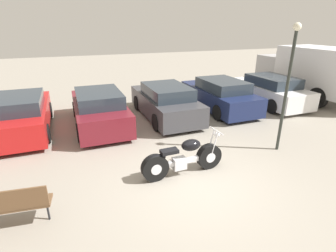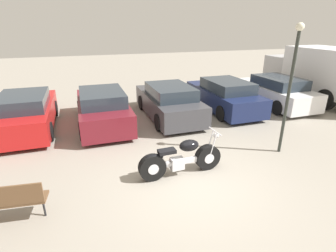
{
  "view_description": "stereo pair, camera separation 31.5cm",
  "coord_description": "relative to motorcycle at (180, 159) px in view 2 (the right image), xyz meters",
  "views": [
    {
      "loc": [
        -2.63,
        -4.9,
        3.65
      ],
      "look_at": [
        -0.04,
        1.79,
        0.85
      ],
      "focal_mm": 28.0,
      "sensor_mm": 36.0,
      "label": 1
    },
    {
      "loc": [
        -2.33,
        -5.01,
        3.65
      ],
      "look_at": [
        -0.04,
        1.79,
        0.85
      ],
      "focal_mm": 28.0,
      "sensor_mm": 36.0,
      "label": 2
    }
  ],
  "objects": [
    {
      "name": "park_bench",
      "position": [
        -3.83,
        -0.63,
        0.11
      ],
      "size": [
        1.52,
        0.57,
        0.89
      ],
      "color": "brown",
      "rests_on": "ground_plane"
    },
    {
      "name": "parked_car_navy",
      "position": [
        3.83,
        4.51,
        0.22
      ],
      "size": [
        1.83,
        4.37,
        1.38
      ],
      "color": "#19234C",
      "rests_on": "ground_plane"
    },
    {
      "name": "delivery_truck",
      "position": [
        9.23,
        4.33,
        1.02
      ],
      "size": [
        2.27,
        6.1,
        2.6
      ],
      "color": "silver",
      "rests_on": "ground_plane"
    },
    {
      "name": "parked_car_dark_grey",
      "position": [
        1.16,
        4.35,
        0.22
      ],
      "size": [
        1.83,
        4.37,
        1.38
      ],
      "color": "#3D3D42",
      "rests_on": "ground_plane"
    },
    {
      "name": "lamp_post",
      "position": [
        3.35,
        0.24,
        1.82
      ],
      "size": [
        0.22,
        0.22,
        3.7
      ],
      "color": "#2D332D",
      "rests_on": "ground_plane"
    },
    {
      "name": "motorcycle",
      "position": [
        0.0,
        0.0,
        0.0
      ],
      "size": [
        2.23,
        0.62,
        1.08
      ],
      "color": "black",
      "rests_on": "ground_plane"
    },
    {
      "name": "ground_plane",
      "position": [
        0.14,
        -0.5,
        -0.44
      ],
      "size": [
        60.0,
        60.0,
        0.0
      ],
      "primitive_type": "plane",
      "color": "gray"
    },
    {
      "name": "parked_car_maroon",
      "position": [
        -1.51,
        4.35,
        0.22
      ],
      "size": [
        1.83,
        4.37,
        1.38
      ],
      "color": "maroon",
      "rests_on": "ground_plane"
    },
    {
      "name": "parked_car_white",
      "position": [
        6.5,
        4.42,
        0.22
      ],
      "size": [
        1.83,
        4.37,
        1.38
      ],
      "color": "white",
      "rests_on": "ground_plane"
    },
    {
      "name": "parked_car_red",
      "position": [
        -4.18,
        4.65,
        0.22
      ],
      "size": [
        1.83,
        4.37,
        1.38
      ],
      "color": "red",
      "rests_on": "ground_plane"
    }
  ]
}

